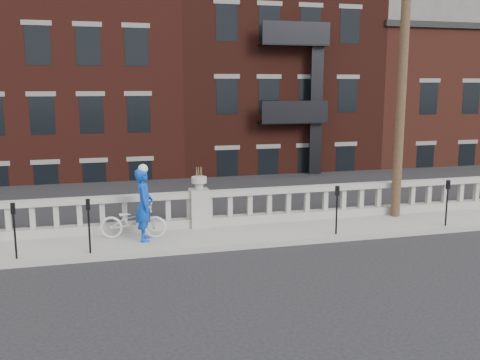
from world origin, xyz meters
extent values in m
plane|color=black|center=(0.00, 0.00, 0.00)|extent=(120.00, 120.00, 0.00)
cube|color=gray|center=(0.00, 3.00, 0.07)|extent=(32.00, 2.20, 0.15)
cube|color=gray|center=(0.00, 3.95, 0.28)|extent=(28.00, 0.34, 0.25)
cube|color=gray|center=(0.00, 3.95, 1.10)|extent=(28.00, 0.34, 0.16)
cube|color=gray|center=(0.00, 3.95, 0.70)|extent=(0.55, 0.55, 1.10)
cylinder|color=gray|center=(0.00, 3.95, 1.35)|extent=(0.24, 0.24, 0.20)
cylinder|color=gray|center=(0.00, 3.95, 1.53)|extent=(0.44, 0.44, 0.18)
cube|color=#605E59|center=(0.00, 4.30, -2.42)|extent=(36.00, 0.50, 5.15)
cube|color=black|center=(0.00, 25.95, -5.25)|extent=(80.00, 44.00, 0.50)
cube|color=#595651|center=(-2.00, 8.45, -3.00)|extent=(16.00, 7.00, 4.00)
cube|color=#595651|center=(22.00, 32.95, 4.00)|extent=(14.00, 14.00, 18.00)
cube|color=#3E1811|center=(-4.00, 19.95, 2.00)|extent=(10.00, 14.00, 14.00)
cube|color=#36140E|center=(6.00, 19.95, 2.75)|extent=(10.00, 14.00, 15.50)
cube|color=#512218|center=(16.00, 19.95, 1.00)|extent=(10.00, 14.00, 12.00)
cube|color=black|center=(16.00, 19.95, 7.15)|extent=(10.30, 14.30, 0.30)
cylinder|color=#422D1E|center=(6.20, 3.60, 5.15)|extent=(0.28, 0.28, 10.00)
cylinder|color=black|center=(-4.76, 2.15, 0.70)|extent=(0.05, 0.05, 1.10)
cube|color=black|center=(-4.76, 2.15, 1.38)|extent=(0.10, 0.08, 0.26)
cube|color=black|center=(-4.76, 2.10, 1.42)|extent=(0.06, 0.01, 0.08)
cylinder|color=black|center=(-3.07, 2.15, 0.70)|extent=(0.05, 0.05, 1.10)
cube|color=black|center=(-3.07, 2.15, 1.38)|extent=(0.10, 0.08, 0.26)
cube|color=black|center=(-3.07, 2.10, 1.42)|extent=(0.06, 0.01, 0.08)
cylinder|color=black|center=(3.50, 2.15, 0.70)|extent=(0.05, 0.05, 1.10)
cube|color=black|center=(3.50, 2.15, 1.38)|extent=(0.10, 0.08, 0.26)
cube|color=black|center=(3.50, 2.10, 1.42)|extent=(0.06, 0.01, 0.08)
cylinder|color=black|center=(6.99, 2.15, 0.70)|extent=(0.05, 0.05, 1.10)
cube|color=black|center=(6.99, 2.15, 1.38)|extent=(0.10, 0.08, 0.26)
cube|color=black|center=(6.99, 2.10, 1.42)|extent=(0.06, 0.01, 0.08)
imported|color=silver|center=(-1.95, 3.22, 0.62)|extent=(1.87, 0.99, 0.93)
imported|color=#0C3CB5|center=(-1.67, 2.94, 1.12)|extent=(0.52, 0.75, 1.94)
camera|label=1|loc=(-2.74, -11.00, 4.25)|focal=40.00mm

